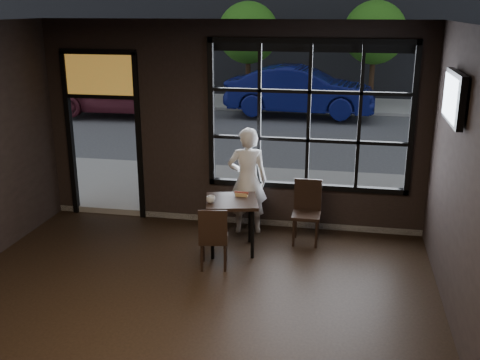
% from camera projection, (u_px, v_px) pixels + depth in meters
% --- Properties ---
extents(floor, '(6.00, 7.00, 0.02)m').
position_uv_depth(floor, '(163.00, 345.00, 5.87)').
color(floor, black).
rests_on(floor, ground).
extents(ceiling, '(6.00, 7.00, 0.02)m').
position_uv_depth(ceiling, '(148.00, 26.00, 4.91)').
color(ceiling, black).
rests_on(ceiling, ground).
extents(window_frame, '(3.06, 0.12, 2.28)m').
position_uv_depth(window_frame, '(309.00, 116.00, 8.40)').
color(window_frame, black).
rests_on(window_frame, ground).
extents(stained_transom, '(1.20, 0.06, 0.70)m').
position_uv_depth(stained_transom, '(100.00, 74.00, 8.82)').
color(stained_transom, orange).
rests_on(stained_transom, ground).
extents(street_asphalt, '(60.00, 41.00, 0.04)m').
position_uv_depth(street_asphalt, '(313.00, 76.00, 28.38)').
color(street_asphalt, '#545456').
rests_on(street_asphalt, ground).
extents(cafe_table, '(0.86, 0.86, 0.77)m').
position_uv_depth(cafe_table, '(232.00, 225.00, 8.01)').
color(cafe_table, black).
rests_on(cafe_table, floor).
extents(chair_near, '(0.44, 0.44, 0.87)m').
position_uv_depth(chair_near, '(214.00, 237.00, 7.49)').
color(chair_near, black).
rests_on(chair_near, floor).
extents(chair_window, '(0.41, 0.41, 0.94)m').
position_uv_depth(chair_window, '(306.00, 213.00, 8.24)').
color(chair_window, black).
rests_on(chair_window, floor).
extents(man, '(0.67, 0.50, 1.66)m').
position_uv_depth(man, '(247.00, 181.00, 8.56)').
color(man, white).
rests_on(man, floor).
extents(hotdog, '(0.20, 0.09, 0.06)m').
position_uv_depth(hotdog, '(241.00, 194.00, 8.04)').
color(hotdog, tan).
rests_on(hotdog, cafe_table).
extents(cup, '(0.16, 0.16, 0.10)m').
position_uv_depth(cup, '(211.00, 199.00, 7.77)').
color(cup, silver).
rests_on(cup, cafe_table).
extents(tv, '(0.11, 0.99, 0.58)m').
position_uv_depth(tv, '(454.00, 98.00, 6.27)').
color(tv, black).
rests_on(tv, wall_right).
extents(navy_car, '(4.65, 1.81, 1.51)m').
position_uv_depth(navy_car, '(300.00, 91.00, 17.45)').
color(navy_car, '#0B114D').
rests_on(navy_car, street_asphalt).
extents(maroon_car, '(4.76, 2.02, 1.61)m').
position_uv_depth(maroon_car, '(119.00, 88.00, 17.59)').
color(maroon_car, maroon).
rests_on(maroon_car, street_asphalt).
extents(tree_left, '(2.08, 2.08, 3.54)m').
position_uv_depth(tree_left, '(248.00, 33.00, 19.06)').
color(tree_left, '#332114').
rests_on(tree_left, street_asphalt).
extents(tree_right, '(2.09, 2.09, 3.57)m').
position_uv_depth(tree_right, '(375.00, 33.00, 18.69)').
color(tree_right, '#332114').
rests_on(tree_right, street_asphalt).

